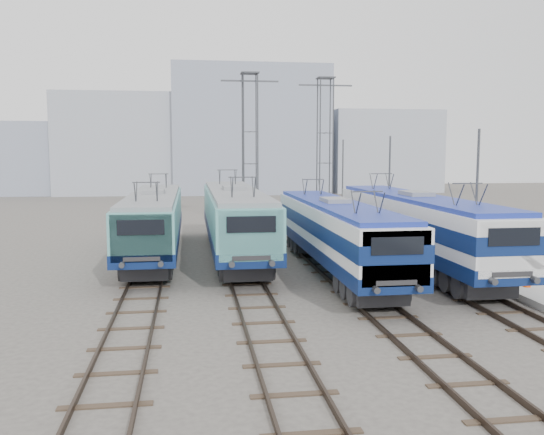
{
  "coord_description": "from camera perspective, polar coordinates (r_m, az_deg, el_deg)",
  "views": [
    {
      "loc": [
        -4.7,
        -23.28,
        5.92
      ],
      "look_at": [
        -0.39,
        7.0,
        2.44
      ],
      "focal_mm": 38.0,
      "sensor_mm": 36.0,
      "label": 1
    }
  ],
  "objects": [
    {
      "name": "mast_mid",
      "position": [
        39.65,
        11.53,
        2.87
      ],
      "size": [
        0.12,
        0.12,
        7.0
      ],
      "primitive_type": "cylinder",
      "color": "#3F4247",
      "rests_on": "ground"
    },
    {
      "name": "ground",
      "position": [
        24.48,
        3.24,
        -7.51
      ],
      "size": [
        160.0,
        160.0,
        0.0
      ],
      "primitive_type": "plane",
      "color": "#514C47"
    },
    {
      "name": "platform",
      "position": [
        35.12,
        17.16,
        -3.25
      ],
      "size": [
        4.0,
        70.0,
        0.3
      ],
      "primitive_type": "cube",
      "color": "#9E9E99",
      "rests_on": "ground"
    },
    {
      "name": "building_west",
      "position": [
        85.79,
        -14.43,
        7.02
      ],
      "size": [
        18.0,
        12.0,
        14.0
      ],
      "primitive_type": "cube",
      "color": "#A1A8B5",
      "rests_on": "ground"
    },
    {
      "name": "locomotive_far_left",
      "position": [
        32.94,
        -11.62,
        -0.1
      ],
      "size": [
        2.8,
        17.7,
        3.33
      ],
      "color": "#0C1E50",
      "rests_on": "ground"
    },
    {
      "name": "mast_rear",
      "position": [
        51.1,
        7.01,
        3.74
      ],
      "size": [
        0.12,
        0.12,
        7.0
      ],
      "primitive_type": "cylinder",
      "color": "#3F4247",
      "rests_on": "ground"
    },
    {
      "name": "catenary_tower_west",
      "position": [
        45.53,
        -2.19,
        7.4
      ],
      "size": [
        4.5,
        1.2,
        12.0
      ],
      "color": "#3F4247",
      "rests_on": "ground"
    },
    {
      "name": "locomotive_far_right",
      "position": [
        30.33,
        14.15,
        -0.51
      ],
      "size": [
        2.88,
        18.2,
        3.42
      ],
      "color": "#0C1E50",
      "rests_on": "ground"
    },
    {
      "name": "locomotive_center_left",
      "position": [
        32.64,
        -3.75,
        0.15
      ],
      "size": [
        2.96,
        18.68,
        3.52
      ],
      "color": "#0C1E50",
      "rests_on": "ground"
    },
    {
      "name": "mast_front",
      "position": [
        28.67,
        19.58,
        1.28
      ],
      "size": [
        0.12,
        0.12,
        7.0
      ],
      "primitive_type": "cylinder",
      "color": "#3F4247",
      "rests_on": "ground"
    },
    {
      "name": "safety_cone",
      "position": [
        26.51,
        23.95,
        -5.78
      ],
      "size": [
        0.34,
        0.34,
        0.48
      ],
      "primitive_type": "cone",
      "color": "#F14600",
      "rests_on": "platform"
    },
    {
      "name": "catenary_tower_east",
      "position": [
        48.59,
        5.27,
        7.32
      ],
      "size": [
        4.5,
        1.2,
        12.0
      ],
      "color": "#3F4247",
      "rests_on": "ground"
    },
    {
      "name": "locomotive_center_right",
      "position": [
        28.06,
        6.31,
        -1.17
      ],
      "size": [
        2.71,
        17.14,
        3.22
      ],
      "color": "#0C1E50",
      "rests_on": "ground"
    },
    {
      "name": "building_center",
      "position": [
        85.78,
        -2.3,
        8.55
      ],
      "size": [
        22.0,
        14.0,
        18.0
      ],
      "primitive_type": "cube",
      "color": "#8D96AB",
      "rests_on": "ground"
    },
    {
      "name": "building_east",
      "position": [
        89.98,
        10.57,
        6.44
      ],
      "size": [
        16.0,
        12.0,
        12.0
      ],
      "primitive_type": "cube",
      "color": "#A1A8B5",
      "rests_on": "ground"
    },
    {
      "name": "building_far_west",
      "position": [
        88.96,
        -24.74,
        5.32
      ],
      "size": [
        14.0,
        10.0,
        10.0
      ],
      "primitive_type": "cube",
      "color": "#8D96AB",
      "rests_on": "ground"
    }
  ]
}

